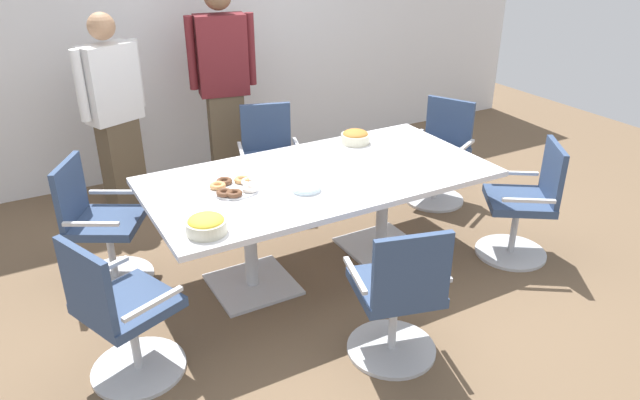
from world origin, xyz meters
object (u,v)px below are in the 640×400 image
Objects in this scene: office_chair_1 at (100,229)px; office_chair_3 at (398,300)px; snack_bowl_pretzels at (355,137)px; donut_platter at (235,187)px; office_chair_0 at (269,164)px; office_chair_2 at (121,317)px; person_standing_1 at (224,84)px; person_standing_0 at (115,112)px; office_chair_4 at (525,207)px; snack_bowl_chips_yellow at (206,224)px; plate_stack at (306,188)px; conference_table at (320,190)px; office_chair_5 at (440,157)px.

office_chair_1 is 1.00× the size of office_chair_3.
snack_bowl_pretzels is 0.70× the size of donut_platter.
office_chair_2 is (-1.63, -1.59, 0.00)m from office_chair_0.
person_standing_1 is at bearing 70.86° from donut_platter.
office_chair_0 is 1.37m from person_standing_0.
office_chair_3 is at bearing -113.41° from snack_bowl_pretzels.
office_chair_0 and office_chair_1 have the same top height.
office_chair_4 is 3.87× the size of snack_bowl_chips_yellow.
plate_stack is at bearing 86.78° from office_chair_1.
conference_table is 1.28× the size of person_standing_1.
office_chair_0 is 1.00× the size of office_chair_4.
office_chair_3 reaches higher than donut_platter.
office_chair_0 is at bearing 137.57° from office_chair_1.
office_chair_5 is at bearing 59.63° from office_chair_3.
office_chair_3 is (-0.10, -1.10, -0.22)m from conference_table.
snack_bowl_chips_yellow is (0.45, -1.02, 0.40)m from office_chair_1.
office_chair_0 is 0.91m from snack_bowl_pretzels.
donut_platter is (0.81, -0.55, 0.37)m from office_chair_1.
plate_stack is at bearing -138.74° from conference_table.
person_standing_0 is at bearing 139.98° from snack_bowl_pretzels.
office_chair_0 is at bearing 54.54° from snack_bowl_chips_yellow.
office_chair_5 is 3.87× the size of snack_bowl_chips_yellow.
office_chair_3 is 2.80× the size of donut_platter.
person_standing_1 is 1.81m from donut_platter.
donut_platter is at bearing 129.16° from office_chair_3.
person_standing_0 is 0.90× the size of person_standing_1.
office_chair_2 and office_chair_5 have the same top height.
person_standing_0 is (-2.54, 1.23, 0.48)m from office_chair_5.
office_chair_2 is 1.00× the size of office_chair_3.
snack_bowl_chips_yellow is at bearing 69.21° from person_standing_0.
office_chair_3 is 0.99m from plate_stack.
conference_table is 2.64× the size of office_chair_3.
office_chair_2 is 0.54× the size of person_standing_0.
office_chair_0 is at bearing 55.45° from donut_platter.
snack_bowl_pretzels is (0.65, 1.51, 0.40)m from office_chair_3.
office_chair_5 reaches higher than snack_bowl_pretzels.
office_chair_3 is at bearing 99.20° from person_standing_1.
office_chair_1 is at bearing 145.79° from donut_platter.
conference_table is 1.13m from office_chair_3.
conference_table is 10.56× the size of snack_bowl_pretzels.
office_chair_0 is 1.54m from office_chair_5.
office_chair_3 reaches higher than snack_bowl_pretzels.
person_standing_1 is at bearing 65.59° from office_chair_4.
office_chair_5 is at bearing 86.24° from office_chair_2.
office_chair_1 reaches higher than donut_platter.
office_chair_4 is at bearing 132.47° from person_standing_1.
donut_platter is at bearing 150.28° from plate_stack.
snack_bowl_chips_yellow is at bearing 76.35° from office_chair_2.
office_chair_3 reaches higher than snack_bowl_chips_yellow.
office_chair_2 is at bearing 121.71° from office_chair_4.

